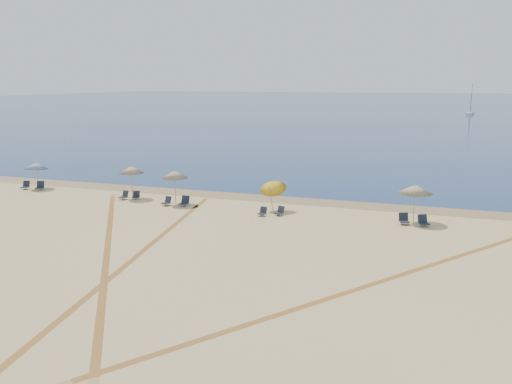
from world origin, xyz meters
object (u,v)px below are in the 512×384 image
(chair_8, at_px, (404,219))
(chair_9, at_px, (423,221))
(chair_1, at_px, (40,186))
(chair_4, at_px, (167,201))
(chair_5, at_px, (185,202))
(chair_0, at_px, (26,186))
(chair_6, at_px, (263,212))
(umbrella_4, at_px, (415,189))
(chair_7, at_px, (280,211))
(umbrella_1, at_px, (131,170))
(umbrella_2, at_px, (175,174))
(umbrella_0, at_px, (36,166))
(chair_3, at_px, (136,196))
(sailboat_0, at_px, (471,105))
(umbrella_3, at_px, (273,185))
(chair_2, at_px, (124,196))

(chair_8, xyz_separation_m, chair_9, (1.18, -0.06, -0.00))
(chair_1, distance_m, chair_4, 12.95)
(chair_1, bearing_deg, chair_5, -26.89)
(chair_0, height_order, chair_6, chair_0)
(chair_8, bearing_deg, chair_1, 158.76)
(umbrella_4, bearing_deg, chair_6, -171.30)
(chair_7, bearing_deg, umbrella_1, -166.71)
(umbrella_2, xyz_separation_m, chair_6, (7.27, -1.31, -1.97))
(umbrella_0, distance_m, chair_3, 10.37)
(umbrella_2, distance_m, sailboat_0, 126.22)
(umbrella_0, height_order, umbrella_2, umbrella_2)
(umbrella_0, relative_size, chair_9, 2.64)
(chair_3, bearing_deg, chair_4, -36.33)
(umbrella_3, height_order, chair_7, umbrella_3)
(chair_5, relative_size, sailboat_0, 0.09)
(chair_5, height_order, chair_6, chair_5)
(umbrella_3, bearing_deg, chair_2, -178.96)
(chair_0, height_order, chair_9, chair_9)
(chair_9, bearing_deg, chair_7, 158.10)
(chair_2, xyz_separation_m, chair_9, (22.15, -0.60, 0.02))
(chair_0, relative_size, sailboat_0, 0.09)
(umbrella_2, relative_size, chair_1, 2.94)
(umbrella_1, bearing_deg, chair_7, -6.78)
(chair_1, xyz_separation_m, chair_4, (12.85, -1.65, -0.03))
(umbrella_3, distance_m, sailboat_0, 124.56)
(umbrella_2, distance_m, chair_6, 7.65)
(umbrella_4, height_order, chair_2, umbrella_4)
(umbrella_0, xyz_separation_m, chair_0, (-0.75, -0.60, -1.64))
(chair_7, relative_size, sailboat_0, 0.09)
(umbrella_2, height_order, umbrella_4, umbrella_2)
(chair_2, height_order, chair_8, chair_8)
(chair_5, bearing_deg, chair_8, 0.62)
(umbrella_3, distance_m, chair_0, 22.12)
(umbrella_1, height_order, chair_8, umbrella_1)
(umbrella_3, distance_m, chair_2, 12.06)
(chair_8, bearing_deg, chair_2, 160.07)
(chair_8, bearing_deg, chair_0, 159.16)
(chair_2, xyz_separation_m, chair_7, (12.82, -0.91, -0.02))
(chair_2, distance_m, chair_9, 22.16)
(umbrella_0, relative_size, sailboat_0, 0.27)
(chair_4, distance_m, sailboat_0, 126.95)
(umbrella_0, xyz_separation_m, chair_8, (30.32, -1.89, -1.63))
(umbrella_1, height_order, chair_4, umbrella_1)
(chair_5, bearing_deg, chair_7, -2.43)
(umbrella_4, xyz_separation_m, chair_6, (-9.78, -1.50, -1.94))
(chair_4, bearing_deg, chair_0, -169.46)
(chair_0, relative_size, chair_2, 1.03)
(chair_4, bearing_deg, chair_8, 17.26)
(chair_2, bearing_deg, umbrella_2, 12.77)
(umbrella_1, height_order, chair_6, umbrella_1)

